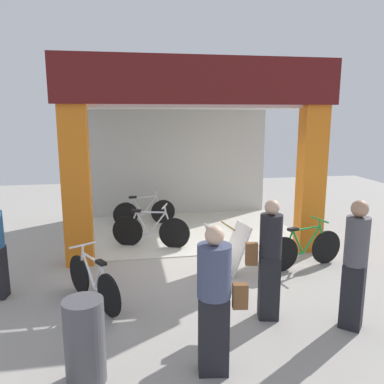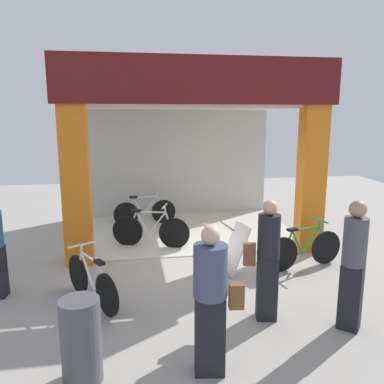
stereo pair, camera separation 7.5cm
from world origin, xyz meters
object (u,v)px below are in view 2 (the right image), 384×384
at_px(bicycle_inside_0, 145,212).
at_px(bicycle_parked_1, 92,282).
at_px(bicycle_inside_1, 150,230).
at_px(bicycle_parked_0, 304,249).
at_px(pedestrian_2, 267,259).
at_px(pedestrian_3, 211,298).
at_px(trash_bin, 81,341).
at_px(sandwich_board_sign, 226,249).
at_px(pedestrian_1, 353,265).

distance_m(bicycle_inside_0, bicycle_parked_1, 4.29).
height_order(bicycle_inside_1, bicycle_parked_0, bicycle_inside_1).
relative_size(bicycle_parked_0, pedestrian_2, 0.95).
bearing_deg(pedestrian_3, trash_bin, 176.33).
height_order(bicycle_parked_1, pedestrian_2, pedestrian_2).
distance_m(sandwich_board_sign, pedestrian_1, 2.44).
distance_m(pedestrian_3, trash_bin, 1.44).
xyz_separation_m(bicycle_parked_0, trash_bin, (-3.74, -2.59, 0.11)).
bearing_deg(bicycle_inside_0, pedestrian_2, -73.91).
xyz_separation_m(sandwich_board_sign, trash_bin, (-2.25, -2.60, 0.02)).
bearing_deg(pedestrian_1, bicycle_inside_1, 123.09).
bearing_deg(pedestrian_1, trash_bin, -171.56).
bearing_deg(bicycle_inside_0, pedestrian_3, -85.87).
relative_size(pedestrian_2, trash_bin, 1.82).
relative_size(bicycle_parked_1, sandwich_board_sign, 1.54).
distance_m(bicycle_inside_0, bicycle_parked_0, 4.37).
bearing_deg(bicycle_parked_0, bicycle_inside_0, 129.68).
distance_m(bicycle_inside_0, pedestrian_2, 5.24).
distance_m(bicycle_inside_0, trash_bin, 6.03).
xyz_separation_m(sandwich_board_sign, pedestrian_3, (-0.87, -2.69, 0.43)).
relative_size(bicycle_inside_0, pedestrian_3, 0.95).
distance_m(bicycle_inside_1, bicycle_parked_0, 3.20).
xyz_separation_m(bicycle_inside_1, pedestrian_2, (1.41, -3.28, 0.50)).
bearing_deg(pedestrian_2, pedestrian_3, -134.43).
relative_size(bicycle_parked_1, pedestrian_1, 0.79).
distance_m(bicycle_inside_0, bicycle_inside_1, 1.74).
relative_size(sandwich_board_sign, pedestrian_3, 0.53).
bearing_deg(pedestrian_3, pedestrian_1, 16.36).
bearing_deg(bicycle_parked_0, bicycle_parked_1, -167.86).
distance_m(bicycle_parked_1, trash_bin, 1.78).
xyz_separation_m(bicycle_parked_1, sandwich_board_sign, (2.29, 0.82, 0.10)).
bearing_deg(pedestrian_3, bicycle_inside_0, 94.13).
xyz_separation_m(bicycle_parked_0, bicycle_parked_1, (-3.78, -0.81, -0.01)).
xyz_separation_m(pedestrian_1, pedestrian_2, (-1.01, 0.44, -0.03)).
relative_size(bicycle_inside_1, bicycle_parked_0, 1.01).
bearing_deg(bicycle_inside_1, sandwich_board_sign, -52.00).
distance_m(bicycle_parked_0, sandwich_board_sign, 1.49).
bearing_deg(sandwich_board_sign, pedestrian_3, -107.84).
height_order(bicycle_parked_0, pedestrian_3, pedestrian_3).
bearing_deg(pedestrian_1, sandwich_board_sign, 118.87).
xyz_separation_m(bicycle_inside_0, sandwich_board_sign, (1.30, -3.36, 0.09)).
bearing_deg(pedestrian_1, bicycle_parked_1, 159.71).
distance_m(bicycle_inside_1, bicycle_parked_1, 2.65).
distance_m(bicycle_parked_0, trash_bin, 4.55).
bearing_deg(trash_bin, bicycle_parked_0, 34.74).
bearing_deg(sandwich_board_sign, bicycle_inside_1, 128.00).
distance_m(sandwich_board_sign, trash_bin, 3.44).
height_order(bicycle_inside_1, pedestrian_3, pedestrian_3).
bearing_deg(bicycle_inside_1, pedestrian_2, -66.75).
height_order(sandwich_board_sign, pedestrian_2, pedestrian_2).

